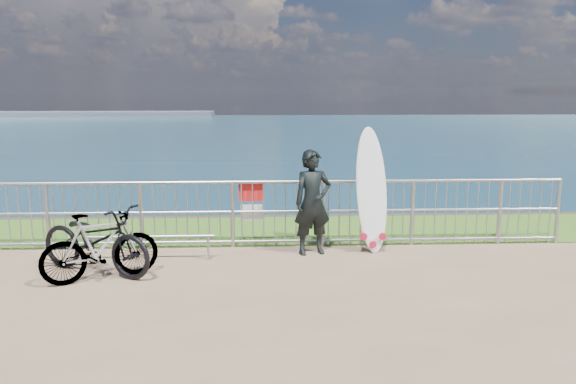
{
  "coord_description": "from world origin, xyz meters",
  "views": [
    {
      "loc": [
        -0.01,
        -7.48,
        2.56
      ],
      "look_at": [
        0.4,
        1.2,
        1.0
      ],
      "focal_mm": 35.0,
      "sensor_mm": 36.0,
      "label": 1
    }
  ],
  "objects_px": {
    "surfboard": "(372,194)",
    "bicycle_far": "(100,246)",
    "bicycle_near": "(95,239)",
    "surfer": "(313,202)"
  },
  "relations": [
    {
      "from": "bicycle_near",
      "to": "surfer",
      "type": "bearing_deg",
      "value": -47.93
    },
    {
      "from": "surfer",
      "to": "bicycle_far",
      "type": "relative_size",
      "value": 1.05
    },
    {
      "from": "surfboard",
      "to": "bicycle_far",
      "type": "distance_m",
      "value": 4.2
    },
    {
      "from": "bicycle_near",
      "to": "bicycle_far",
      "type": "height_order",
      "value": "bicycle_near"
    },
    {
      "from": "surfboard",
      "to": "bicycle_near",
      "type": "height_order",
      "value": "surfboard"
    },
    {
      "from": "surfboard",
      "to": "bicycle_far",
      "type": "height_order",
      "value": "surfboard"
    },
    {
      "from": "surfboard",
      "to": "bicycle_far",
      "type": "relative_size",
      "value": 1.27
    },
    {
      "from": "surfer",
      "to": "surfboard",
      "type": "height_order",
      "value": "surfboard"
    },
    {
      "from": "surfboard",
      "to": "bicycle_near",
      "type": "distance_m",
      "value": 4.27
    },
    {
      "from": "surfer",
      "to": "bicycle_far",
      "type": "height_order",
      "value": "surfer"
    }
  ]
}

